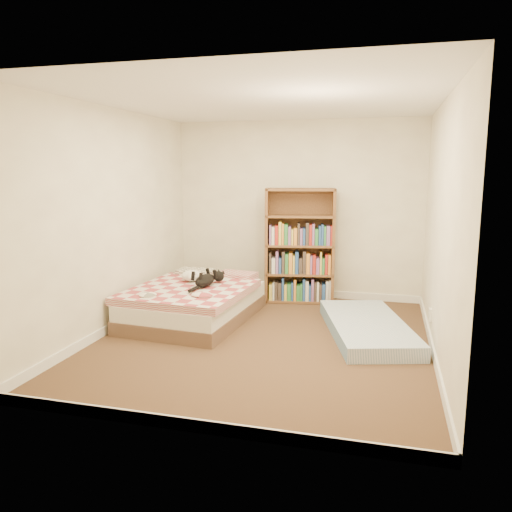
% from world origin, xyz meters
% --- Properties ---
extents(room, '(3.51, 4.01, 2.51)m').
position_xyz_m(room, '(0.00, 0.00, 1.20)').
color(room, '#472B1E').
rests_on(room, ground).
extents(bed, '(1.42, 1.88, 0.48)m').
position_xyz_m(bed, '(-0.99, 0.54, 0.22)').
color(bed, brown).
rests_on(bed, room).
extents(bookshelf, '(1.00, 0.47, 1.57)m').
position_xyz_m(bookshelf, '(0.10, 1.71, 0.57)').
color(bookshelf, '#572E1D').
rests_on(bookshelf, room).
extents(floor_mattress, '(1.24, 1.91, 0.16)m').
position_xyz_m(floor_mattress, '(1.08, 0.48, 0.08)').
color(floor_mattress, '#6789AC').
rests_on(floor_mattress, room).
extents(black_cat, '(0.36, 0.73, 0.16)m').
position_xyz_m(black_cat, '(-0.85, 0.55, 0.50)').
color(black_cat, black).
rests_on(black_cat, bed).
extents(white_dog, '(0.36, 0.37, 0.14)m').
position_xyz_m(white_dog, '(-1.11, 0.73, 0.50)').
color(white_dog, white).
rests_on(white_dog, bed).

